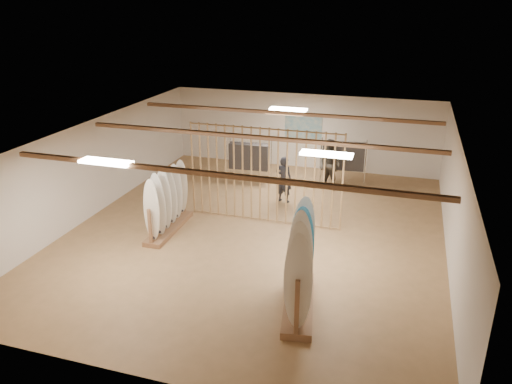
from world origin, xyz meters
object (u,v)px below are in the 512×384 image
(clothing_rack_a, at_px, (249,156))
(shopper_a, at_px, (284,176))
(clothing_rack_b, at_px, (343,156))
(rack_right, at_px, (300,276))
(rack_left, at_px, (168,210))
(shopper_b, at_px, (330,162))

(clothing_rack_a, xyz_separation_m, shopper_a, (1.53, -1.18, -0.17))
(clothing_rack_b, bearing_deg, shopper_a, -133.57)
(rack_right, height_order, clothing_rack_b, rack_right)
(rack_left, xyz_separation_m, rack_right, (4.28, -2.56, 0.12))
(rack_left, xyz_separation_m, shopper_b, (3.73, 4.50, 0.36))
(rack_left, distance_m, clothing_rack_b, 6.50)
(rack_right, relative_size, shopper_b, 1.20)
(clothing_rack_a, relative_size, shopper_b, 0.80)
(rack_right, distance_m, clothing_rack_b, 7.60)
(rack_left, relative_size, rack_right, 0.96)
(shopper_a, relative_size, shopper_b, 0.87)
(rack_right, xyz_separation_m, shopper_a, (-1.74, 5.55, 0.11))
(rack_left, bearing_deg, shopper_a, 48.11)
(clothing_rack_a, bearing_deg, rack_right, -67.22)
(rack_left, height_order, shopper_b, shopper_b)
(rack_left, distance_m, shopper_b, 5.85)
(rack_right, height_order, shopper_a, rack_right)
(clothing_rack_a, xyz_separation_m, clothing_rack_b, (3.09, 0.86, 0.03))
(rack_left, height_order, shopper_a, rack_left)
(clothing_rack_b, distance_m, shopper_b, 0.65)
(shopper_a, bearing_deg, shopper_b, -115.04)
(rack_left, bearing_deg, rack_right, -32.43)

